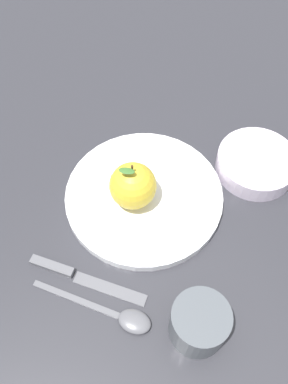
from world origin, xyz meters
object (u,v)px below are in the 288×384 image
object	(u,v)px
cup	(199,322)
spoon	(120,316)
side_bowl	(257,162)
knife	(78,277)
dinner_plate	(144,195)
apple	(133,186)

from	to	relation	value
cup	spoon	xyz separation A→B (m)	(0.07, -0.08, -0.03)
side_bowl	knife	bearing A→B (deg)	-4.95
side_bowl	knife	size ratio (longest dim) A/B	0.84
knife	spoon	xyz separation A→B (m)	(-0.01, 0.09, 0.00)
dinner_plate	spoon	xyz separation A→B (m)	(0.15, 0.13, -0.00)
dinner_plate	apple	bearing A→B (deg)	-10.03
dinner_plate	knife	distance (m)	0.17
cup	knife	xyz separation A→B (m)	(0.09, -0.17, -0.03)
cup	side_bowl	bearing A→B (deg)	-152.98
apple	spoon	bearing A→B (deg)	45.59
knife	spoon	world-z (taller)	spoon
spoon	cup	bearing A→B (deg)	131.16
side_bowl	spoon	distance (m)	0.35
dinner_plate	cup	size ratio (longest dim) A/B	3.32
apple	spoon	world-z (taller)	apple
apple	side_bowl	distance (m)	0.23
apple	side_bowl	bearing A→B (deg)	159.08
apple	side_bowl	size ratio (longest dim) A/B	0.66
side_bowl	cup	xyz separation A→B (m)	(0.27, 0.14, 0.02)
cup	spoon	bearing A→B (deg)	-48.84
cup	spoon	distance (m)	0.11
apple	spoon	size ratio (longest dim) A/B	0.53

